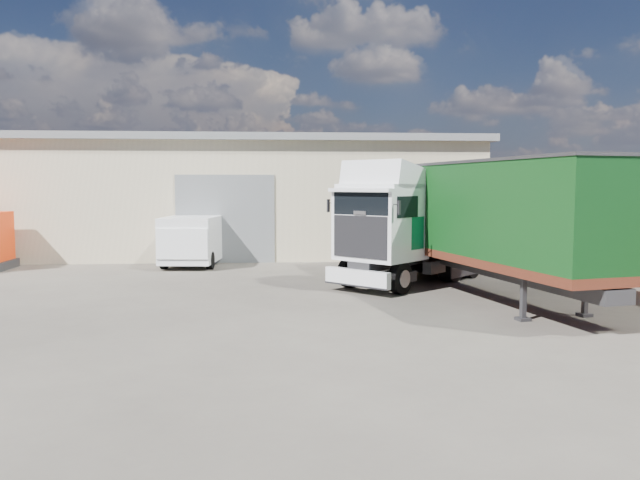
{
  "coord_description": "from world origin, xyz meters",
  "views": [
    {
      "loc": [
        -0.12,
        -15.6,
        3.16
      ],
      "look_at": [
        1.33,
        3.0,
        1.53
      ],
      "focal_mm": 35.0,
      "sensor_mm": 36.0,
      "label": 1
    }
  ],
  "objects": [
    {
      "name": "tractor_unit",
      "position": [
        3.71,
        3.56,
        1.65
      ],
      "size": [
        5.64,
        5.59,
        3.92
      ],
      "rotation": [
        0.0,
        0.0,
        -0.8
      ],
      "color": "black",
      "rests_on": "ground"
    },
    {
      "name": "warehouse",
      "position": [
        -6.0,
        16.0,
        2.66
      ],
      "size": [
        30.6,
        12.6,
        5.42
      ],
      "color": "beige",
      "rests_on": "ground"
    },
    {
      "name": "box_trailer",
      "position": [
        5.83,
        2.22,
        2.33
      ],
      "size": [
        4.73,
        11.77,
        3.83
      ],
      "rotation": [
        0.0,
        0.0,
        0.2
      ],
      "color": "#2D2D30",
      "rests_on": "ground"
    },
    {
      "name": "brick_boundary_wall",
      "position": [
        11.5,
        6.0,
        1.25
      ],
      "size": [
        0.35,
        26.0,
        2.5
      ],
      "primitive_type": "cube",
      "color": "brown",
      "rests_on": "ground"
    },
    {
      "name": "ground",
      "position": [
        0.0,
        0.0,
        0.0
      ],
      "size": [
        120.0,
        120.0,
        0.0
      ],
      "primitive_type": "plane",
      "color": "#2B2723",
      "rests_on": "ground"
    },
    {
      "name": "panel_van",
      "position": [
        -3.16,
        9.6,
        1.01
      ],
      "size": [
        2.46,
        4.96,
        1.95
      ],
      "rotation": [
        0.0,
        0.0,
        -0.11
      ],
      "color": "black",
      "rests_on": "ground"
    }
  ]
}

